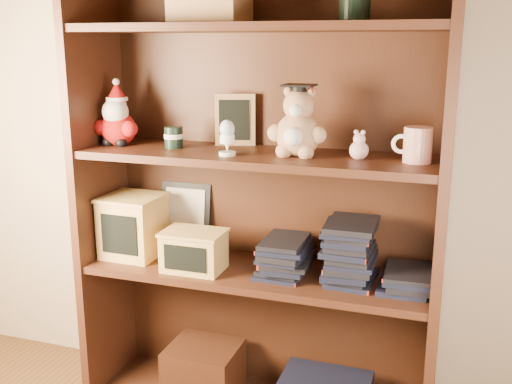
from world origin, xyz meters
TOP-DOWN VIEW (x-y plane):
  - bookcase at (-0.06, 1.36)m, footprint 1.20×0.35m
  - shelf_lower at (-0.06, 1.30)m, footprint 1.14×0.33m
  - shelf_upper at (-0.06, 1.30)m, footprint 1.14×0.33m
  - santa_plush at (-0.56, 1.30)m, footprint 0.16×0.12m
  - teachers_tin at (-0.35, 1.30)m, footprint 0.06×0.06m
  - chalkboard_plaque at (-0.17, 1.42)m, footprint 0.14×0.10m
  - egg_cup at (-0.13, 1.23)m, footprint 0.05×0.05m
  - grad_teddy_bear at (0.08, 1.30)m, footprint 0.19×0.16m
  - pink_figurine at (0.27, 1.30)m, footprint 0.06×0.06m
  - teacher_mug at (0.44, 1.30)m, footprint 0.12×0.08m
  - certificate_frame at (-0.38, 1.44)m, footprint 0.19×0.05m
  - treats_box at (-0.52, 1.30)m, footprint 0.20×0.20m
  - pencils_box at (-0.25, 1.24)m, footprint 0.21×0.15m
  - book_stack_left at (0.05, 1.30)m, footprint 0.14×0.20m
  - book_stack_mid at (0.25, 1.30)m, footprint 0.14×0.20m
  - book_stack_right at (0.44, 1.30)m, footprint 0.14×0.20m

SIDE VIEW (x-z plane):
  - shelf_lower at x=-0.06m, z-range 0.53..0.55m
  - book_stack_right at x=0.44m, z-range 0.55..0.61m
  - book_stack_left at x=0.05m, z-range 0.55..0.68m
  - pencils_box at x=-0.25m, z-range 0.55..0.69m
  - book_stack_mid at x=0.25m, z-range 0.55..0.74m
  - treats_box at x=-0.52m, z-range 0.55..0.77m
  - certificate_frame at x=-0.38m, z-range 0.55..0.79m
  - bookcase at x=-0.06m, z-range -0.02..1.58m
  - shelf_upper at x=-0.06m, z-range 0.93..0.95m
  - pink_figurine at x=0.27m, z-range 0.94..1.03m
  - teachers_tin at x=-0.35m, z-range 0.95..1.02m
  - teacher_mug at x=0.44m, z-range 0.95..1.05m
  - egg_cup at x=-0.13m, z-range 0.95..1.07m
  - santa_plush at x=-0.56m, z-range 0.92..1.15m
  - chalkboard_plaque at x=-0.17m, z-range 0.95..1.12m
  - grad_teddy_bear at x=0.08m, z-range 0.92..1.15m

